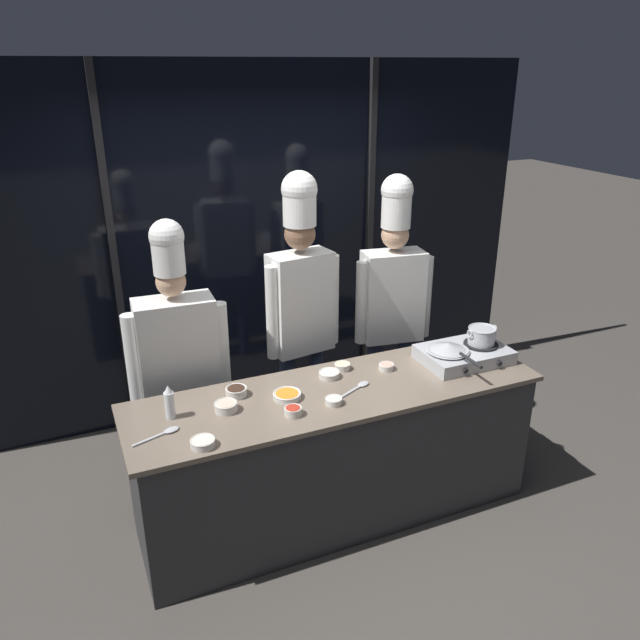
{
  "coord_description": "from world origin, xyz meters",
  "views": [
    {
      "loc": [
        -1.38,
        -2.92,
        2.66
      ],
      "look_at": [
        0.0,
        0.25,
        1.23
      ],
      "focal_mm": 35.0,
      "sensor_mm": 36.0,
      "label": 1
    }
  ],
  "objects": [
    {
      "name": "prep_bowl_garlic",
      "position": [
        -0.86,
        -0.26,
        0.91
      ],
      "size": [
        0.13,
        0.13,
        0.04
      ],
      "color": "silver",
      "rests_on": "demo_counter"
    },
    {
      "name": "chef_line",
      "position": [
        0.75,
        0.69,
        1.15
      ],
      "size": [
        0.56,
        0.28,
        1.99
      ],
      "rotation": [
        0.0,
        0.0,
        2.99
      ],
      "color": "#2D3856",
      "rests_on": "ground_plane"
    },
    {
      "name": "serving_spoon_solid",
      "position": [
        -1.01,
        -0.07,
        0.89
      ],
      "size": [
        0.26,
        0.12,
        0.02
      ],
      "color": "#B2B5BA",
      "rests_on": "demo_counter"
    },
    {
      "name": "prep_bowl_chicken",
      "position": [
        -0.66,
        0.03,
        0.91
      ],
      "size": [
        0.13,
        0.13,
        0.05
      ],
      "color": "silver",
      "rests_on": "demo_counter"
    },
    {
      "name": "serving_spoon_slotted",
      "position": [
        0.14,
        -0.02,
        0.89
      ],
      "size": [
        0.25,
        0.14,
        0.02
      ],
      "color": "#B2B5BA",
      "rests_on": "demo_counter"
    },
    {
      "name": "portable_stove",
      "position": [
        0.91,
        0.03,
        0.93
      ],
      "size": [
        0.55,
        0.39,
        0.1
      ],
      "color": "#B2B5BA",
      "rests_on": "demo_counter"
    },
    {
      "name": "stock_pot",
      "position": [
        1.04,
        0.03,
        1.04
      ],
      "size": [
        0.21,
        0.18,
        0.11
      ],
      "color": "#B7BABF",
      "rests_on": "portable_stove"
    },
    {
      "name": "prep_bowl_shrimp",
      "position": [
        0.39,
        0.12,
        0.9
      ],
      "size": [
        0.1,
        0.1,
        0.04
      ],
      "color": "silver",
      "rests_on": "demo_counter"
    },
    {
      "name": "chef_head",
      "position": [
        -0.8,
        0.62,
        1.03
      ],
      "size": [
        0.63,
        0.27,
        1.84
      ],
      "rotation": [
        0.0,
        0.0,
        3.1
      ],
      "color": "#4C4C51",
      "rests_on": "ground_plane"
    },
    {
      "name": "demo_counter",
      "position": [
        0.0,
        0.0,
        0.44
      ],
      "size": [
        2.48,
        0.7,
        0.88
      ],
      "color": "#2D2D30",
      "rests_on": "ground_plane"
    },
    {
      "name": "prep_bowl_noodles",
      "position": [
        0.14,
        0.23,
        0.91
      ],
      "size": [
        0.1,
        0.1,
        0.04
      ],
      "color": "silver",
      "rests_on": "demo_counter"
    },
    {
      "name": "prep_bowl_chili_flakes",
      "position": [
        -0.34,
        -0.16,
        0.91
      ],
      "size": [
        0.1,
        0.1,
        0.05
      ],
      "color": "silver",
      "rests_on": "demo_counter"
    },
    {
      "name": "ground_plane",
      "position": [
        0.0,
        0.0,
        0.0
      ],
      "size": [
        24.0,
        24.0,
        0.0
      ],
      "primitive_type": "plane",
      "color": "#47423D"
    },
    {
      "name": "prep_bowl_carrots",
      "position": [
        -0.3,
        0.03,
        0.9
      ],
      "size": [
        0.16,
        0.16,
        0.04
      ],
      "color": "silver",
      "rests_on": "demo_counter"
    },
    {
      "name": "prep_bowl_bean_sprouts",
      "position": [
        0.02,
        0.17,
        0.9
      ],
      "size": [
        0.13,
        0.13,
        0.04
      ],
      "color": "silver",
      "rests_on": "demo_counter"
    },
    {
      "name": "prep_bowl_soy_glaze",
      "position": [
        -0.56,
        0.17,
        0.91
      ],
      "size": [
        0.13,
        0.13,
        0.05
      ],
      "color": "silver",
      "rests_on": "demo_counter"
    },
    {
      "name": "chef_sous",
      "position": [
        0.05,
        0.68,
        1.22
      ],
      "size": [
        0.54,
        0.27,
        2.05
      ],
      "rotation": [
        0.0,
        0.0,
        3.29
      ],
      "color": "#2D3856",
      "rests_on": "ground_plane"
    },
    {
      "name": "prep_bowl_onion",
      "position": [
        -0.09,
        -0.14,
        0.9
      ],
      "size": [
        0.1,
        0.1,
        0.04
      ],
      "color": "silver",
      "rests_on": "demo_counter"
    },
    {
      "name": "frying_pan",
      "position": [
        0.78,
        0.02,
        1.0
      ],
      "size": [
        0.28,
        0.48,
        0.05
      ],
      "color": "#ADAFB5",
      "rests_on": "portable_stove"
    },
    {
      "name": "squeeze_bottle_clear",
      "position": [
        -0.96,
        0.08,
        0.98
      ],
      "size": [
        0.05,
        0.05,
        0.2
      ],
      "color": "white",
      "rests_on": "demo_counter"
    },
    {
      "name": "window_wall_back",
      "position": [
        0.0,
        1.61,
        1.35
      ],
      "size": [
        4.81,
        0.09,
        2.7
      ],
      "color": "black",
      "rests_on": "ground_plane"
    }
  ]
}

